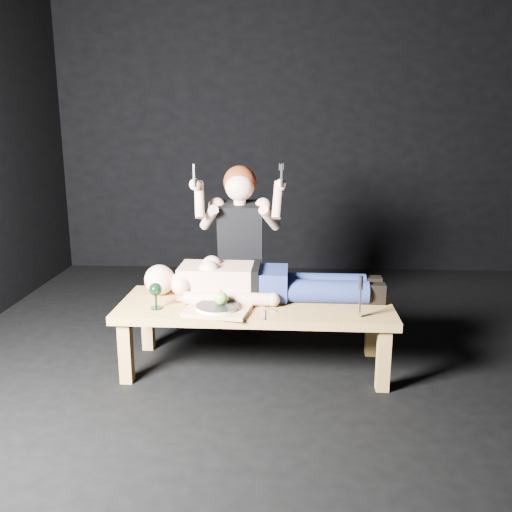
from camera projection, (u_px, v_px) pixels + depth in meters
The scene contains 13 objects.
ground at pixel (297, 363), 3.73m from camera, with size 5.00×5.00×0.00m, color black.
back_wall at pixel (294, 130), 5.80m from camera, with size 5.00×5.00×0.00m, color black.
table at pixel (256, 336), 3.61m from camera, with size 1.75×0.66×0.45m, color #B98A41.
lying_man at pixel (265, 278), 3.65m from camera, with size 1.73×0.53×0.26m, color #F0B595, non-canonical shape.
kneeling_woman at pixel (241, 249), 4.11m from camera, with size 0.71×0.79×1.33m, color black, non-canonical shape.
serving_tray at pixel (217, 310), 3.39m from camera, with size 0.39×0.28×0.02m, color tan.
plate at pixel (217, 307), 3.38m from camera, with size 0.26×0.26×0.02m, color white.
apple at pixel (221, 298), 3.38m from camera, with size 0.08×0.08×0.08m, color #61AB25.
goblet at pixel (156, 296), 3.43m from camera, with size 0.08×0.08×0.17m, color black, non-canonical shape.
fork_flat at pixel (183, 312), 3.38m from camera, with size 0.02×0.19×0.01m, color #B2B2B7.
knife_flat at pixel (264, 314), 3.34m from camera, with size 0.02×0.19×0.01m, color #B2B2B7.
spoon_flat at pixel (266, 308), 3.46m from camera, with size 0.02×0.19×0.01m, color #B2B2B7.
carving_knife at pixel (360, 297), 3.27m from camera, with size 0.03×0.04×0.25m, color #B2B2B7, non-canonical shape.
Camera 1 is at (-0.11, -3.46, 1.59)m, focal length 38.74 mm.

